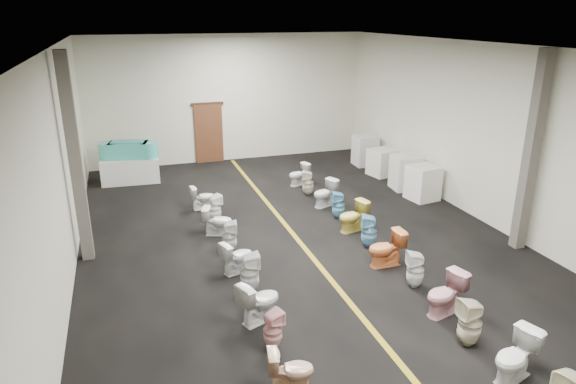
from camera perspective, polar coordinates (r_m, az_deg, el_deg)
name	(u,v)px	position (r m, az deg, el deg)	size (l,w,h in m)	color
floor	(304,247)	(12.04, 1.78, -6.15)	(16.00, 16.00, 0.00)	black
ceiling	(306,47)	(10.89, 2.03, 15.75)	(16.00, 16.00, 0.00)	black
wall_back	(229,99)	(18.81, -6.57, 10.25)	(10.00, 10.00, 0.00)	beige
wall_left	(58,175)	(10.69, -24.19, 1.71)	(16.00, 16.00, 0.00)	beige
wall_right	(495,138)	(13.75, 21.99, 5.63)	(16.00, 16.00, 0.00)	beige
aisle_stripe	(304,247)	(12.04, 1.78, -6.14)	(0.12, 15.60, 0.01)	olive
back_door	(209,134)	(18.84, -8.79, 6.44)	(1.00, 0.10, 2.10)	#562D19
door_frame	(207,104)	(18.64, -8.97, 9.65)	(1.15, 0.08, 0.10)	#331C11
column_left	(75,161)	(11.63, -22.56, 3.25)	(0.25, 0.25, 4.50)	#59544C
column_right	(531,153)	(12.50, 25.41, 3.90)	(0.25, 0.25, 4.50)	#59544C
display_table	(131,170)	(17.26, -17.09, 2.38)	(1.79, 0.89, 0.79)	silver
bathtub	(128,149)	(17.09, -17.30, 4.53)	(1.82, 0.95, 0.55)	#3FB5A5
appliance_crate_a	(423,183)	(15.41, 14.76, 0.99)	(0.77, 0.77, 1.00)	white
appliance_crate_b	(405,172)	(16.21, 12.89, 2.16)	(0.77, 0.77, 1.06)	silver
appliance_crate_c	(382,162)	(17.47, 10.40, 3.26)	(0.78, 0.78, 0.88)	silver
appliance_crate_d	(365,150)	(18.54, 8.56, 4.60)	(0.75, 0.75, 1.07)	silver
toilet_left_2	(291,370)	(7.77, 0.31, -19.19)	(0.38, 0.66, 0.67)	#DBAB85
toilet_left_3	(273,330)	(8.55, -1.70, -15.10)	(0.31, 0.32, 0.69)	#DB9B9A
toilet_left_4	(259,301)	(9.20, -3.19, -12.00)	(0.44, 0.77, 0.79)	silver
toilet_left_5	(250,273)	(10.08, -4.28, -8.95)	(0.37, 0.38, 0.82)	silver
toilet_left_6	(237,257)	(10.85, -5.68, -7.15)	(0.40, 0.69, 0.71)	white
toilet_left_7	(230,236)	(11.76, -6.51, -4.93)	(0.33, 0.34, 0.74)	silver
toilet_left_8	(218,221)	(12.67, -7.83, -3.21)	(0.40, 0.70, 0.72)	white
toilet_left_9	(215,209)	(13.43, -8.15, -1.83)	(0.34, 0.34, 0.75)	white
toilet_left_10	(202,197)	(14.43, -9.49, -0.58)	(0.37, 0.65, 0.66)	white
toilet_right_1	(516,357)	(8.59, 23.98, -16.41)	(0.44, 0.77, 0.79)	white
toilet_right_2	(470,323)	(9.07, 19.56, -13.51)	(0.38, 0.39, 0.85)	beige
toilet_right_3	(445,294)	(9.79, 17.09, -10.81)	(0.44, 0.78, 0.80)	#D0949B
toilet_right_4	(415,270)	(10.53, 13.97, -8.36)	(0.35, 0.35, 0.77)	silver
toilet_right_5	(386,249)	(11.24, 10.84, -6.19)	(0.45, 0.78, 0.80)	orange
toilet_right_6	(369,231)	(12.04, 8.99, -4.31)	(0.36, 0.37, 0.80)	#71B2D1
toilet_right_7	(353,216)	(12.86, 7.22, -2.70)	(0.43, 0.76, 0.78)	#E0CA51
toilet_right_8	(338,205)	(13.61, 5.62, -1.45)	(0.33, 0.34, 0.74)	#65ACD2
toilet_right_9	(325,193)	(14.44, 4.12, -0.14)	(0.42, 0.74, 0.76)	silver
toilet_right_10	(308,183)	(15.31, 2.23, 1.03)	(0.34, 0.35, 0.75)	beige
toilet_right_11	(299,174)	(16.19, 1.22, 1.96)	(0.39, 0.68, 0.69)	white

